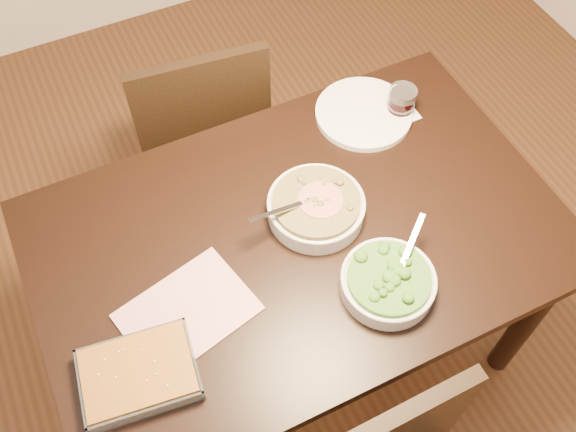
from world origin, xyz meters
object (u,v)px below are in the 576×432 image
at_px(table, 299,252).
at_px(baking_dish, 139,374).
at_px(broccoli_bowl, 388,282).
at_px(chair_far, 201,128).
at_px(wine_tumbler, 401,101).
at_px(dinner_plate, 364,113).
at_px(stew_bowl, 316,207).

relative_size(table, baking_dish, 4.88).
height_order(broccoli_bowl, baking_dish, broccoli_bowl).
bearing_deg(chair_far, wine_tumbler, 147.77).
bearing_deg(dinner_plate, table, -140.70).
xyz_separation_m(table, baking_dish, (-0.51, -0.20, 0.12)).
bearing_deg(stew_bowl, broccoli_bowl, -78.10).
bearing_deg(stew_bowl, baking_dish, -157.99).
bearing_deg(baking_dish, broccoli_bowl, 3.23).
height_order(wine_tumbler, chair_far, chair_far).
relative_size(broccoli_bowl, chair_far, 0.26).
bearing_deg(baking_dish, table, 28.44).
distance_m(table, baking_dish, 0.56).
xyz_separation_m(table, wine_tumbler, (0.47, 0.26, 0.15)).
height_order(broccoli_bowl, wine_tumbler, wine_tumbler).
relative_size(baking_dish, chair_far, 0.31).
relative_size(table, broccoli_bowl, 5.76).
height_order(baking_dish, dinner_plate, baking_dish).
relative_size(stew_bowl, broccoli_bowl, 1.21).
bearing_deg(chair_far, table, 100.41).
bearing_deg(broccoli_bowl, stew_bowl, 101.90).
bearing_deg(baking_dish, chair_far, 69.34).
bearing_deg(wine_tumbler, dinner_plate, 160.71).
distance_m(broccoli_bowl, wine_tumbler, 0.61).
bearing_deg(table, dinner_plate, 39.30).
bearing_deg(dinner_plate, stew_bowl, -138.69).
bearing_deg(table, baking_dish, -158.94).
bearing_deg(table, wine_tumbler, 29.12).
relative_size(dinner_plate, chair_far, 0.32).
relative_size(broccoli_bowl, baking_dish, 0.85).
relative_size(table, stew_bowl, 4.77).
distance_m(broccoli_bowl, dinner_plate, 0.59).
distance_m(table, chair_far, 0.69).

